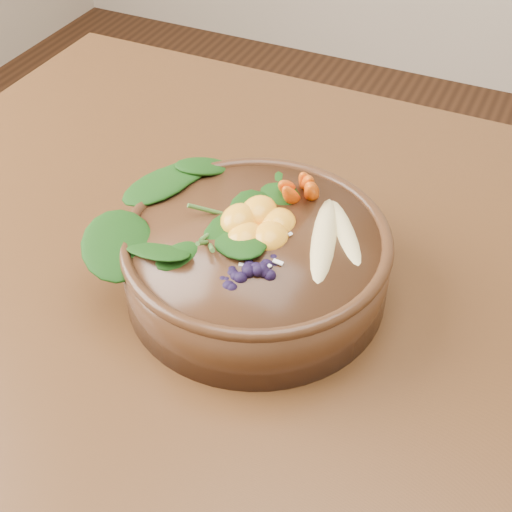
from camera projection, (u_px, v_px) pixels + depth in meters
stoneware_bowl at (256, 264)px, 0.70m from camera, size 0.34×0.34×0.07m
kale_heap at (216, 186)px, 0.70m from camera, size 0.22×0.21×0.04m
carrot_cluster at (304, 164)px, 0.70m from camera, size 0.07×0.07×0.07m
banana_halves at (335, 225)px, 0.67m from camera, size 0.10×0.15×0.02m
mandarin_cluster at (258, 214)px, 0.68m from camera, size 0.10×0.11×0.03m
blueberry_pile at (258, 260)px, 0.62m from camera, size 0.15×0.13×0.04m
coconut_flakes at (258, 246)px, 0.66m from camera, size 0.10×0.09×0.01m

